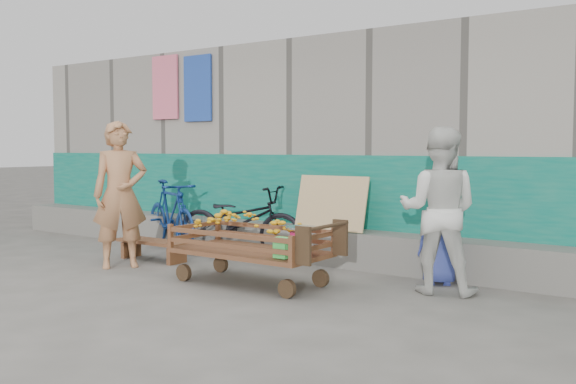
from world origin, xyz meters
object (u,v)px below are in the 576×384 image
Objects in this scene: bench at (153,245)px; woman at (439,210)px; bicycle_dark at (240,221)px; bicycle_blue at (171,215)px; vendor_man at (120,195)px; banana_cart at (248,235)px; child at (439,242)px.

bench is 0.64× the size of woman.
woman reaches higher than bicycle_dark.
bicycle_blue reaches higher than bicycle_dark.
vendor_man is 0.98× the size of bicycle_dark.
bench is (-1.95, 0.41, -0.34)m from banana_cart.
bicycle_blue is (-4.32, 0.42, -0.35)m from woman.
vendor_man is at bearing -136.23° from bicycle_blue.
bicycle_blue is at bearing 79.60° from bicycle_dark.
woman is at bearing 5.88° from bench.
child is at bearing -105.22° from bicycle_dark.
vendor_man is 1.07× the size of woman.
banana_cart is at bearing -50.21° from vendor_man.
vendor_man reaches higher than banana_cart.
bicycle_dark is at bearing -22.79° from woman.
banana_cart is 1.10× the size of bicycle_blue.
vendor_man is at bearing -86.76° from bench.
woman is 1.01× the size of bicycle_blue.
child is at bearing -83.46° from woman.
woman is 4.36m from bicycle_blue.
bicycle_dark is at bearing -64.64° from bicycle_blue.
bicycle_blue is at bearing -26.60° from child.
woman is (3.82, 0.39, 0.66)m from bench.
bicycle_blue reaches higher than banana_cart.
bicycle_dark is (-2.91, 0.11, 0.02)m from child.
banana_cart is at bearing 9.33° from woman.
child reaches higher than banana_cart.
banana_cart is 1.96m from vendor_man.
vendor_man is 3.91m from child.
vendor_man is (0.03, -0.57, 0.71)m from bench.
banana_cart is 2.74m from bicycle_blue.
bench is at bearing 168.23° from banana_cart.
child is 2.91m from bicycle_dark.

